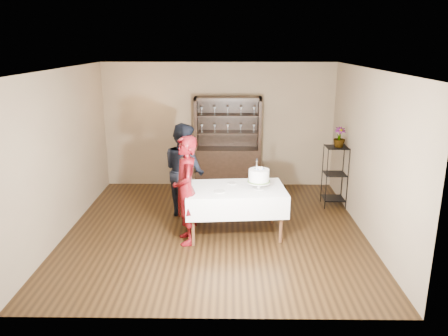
{
  "coord_description": "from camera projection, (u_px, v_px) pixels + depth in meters",
  "views": [
    {
      "loc": [
        0.24,
        -6.9,
        3.11
      ],
      "look_at": [
        0.15,
        0.1,
        1.08
      ],
      "focal_mm": 35.0,
      "sensor_mm": 36.0,
      "label": 1
    }
  ],
  "objects": [
    {
      "name": "wall_left",
      "position": [
        63.0,
        153.0,
        7.15
      ],
      "size": [
        0.02,
        5.0,
        2.7
      ],
      "primitive_type": "cube",
      "color": "brown",
      "rests_on": "floor"
    },
    {
      "name": "ceiling",
      "position": [
        214.0,
        69.0,
        6.74
      ],
      "size": [
        5.0,
        5.0,
        0.0
      ],
      "primitive_type": "plane",
      "rotation": [
        3.14,
        0.0,
        0.0
      ],
      "color": "white",
      "rests_on": "back_wall"
    },
    {
      "name": "cake",
      "position": [
        259.0,
        177.0,
        7.04
      ],
      "size": [
        0.42,
        0.42,
        0.51
      ],
      "rotation": [
        0.0,
        0.0,
        -0.35
      ],
      "color": "beige",
      "rests_on": "cake_table"
    },
    {
      "name": "china_hutch",
      "position": [
        228.0,
        159.0,
        9.47
      ],
      "size": [
        1.4,
        0.48,
        2.0
      ],
      "color": "black",
      "rests_on": "floor"
    },
    {
      "name": "man",
      "position": [
        184.0,
        170.0,
        7.91
      ],
      "size": [
        1.04,
        1.07,
        1.73
      ],
      "primitive_type": "imported",
      "rotation": [
        0.0,
        0.0,
        2.24
      ],
      "color": "black",
      "rests_on": "floor"
    },
    {
      "name": "back_wall",
      "position": [
        219.0,
        125.0,
        9.52
      ],
      "size": [
        5.0,
        0.02,
        2.7
      ],
      "primitive_type": "cube",
      "color": "brown",
      "rests_on": "floor"
    },
    {
      "name": "cake_table",
      "position": [
        235.0,
        199.0,
        7.18
      ],
      "size": [
        1.7,
        1.13,
        0.81
      ],
      "rotation": [
        0.0,
        0.0,
        0.08
      ],
      "color": "white",
      "rests_on": "floor"
    },
    {
      "name": "plant_etagere",
      "position": [
        335.0,
        174.0,
        8.44
      ],
      "size": [
        0.42,
        0.42,
        1.2
      ],
      "color": "black",
      "rests_on": "floor"
    },
    {
      "name": "wall_right",
      "position": [
        368.0,
        154.0,
        7.09
      ],
      "size": [
        0.02,
        5.0,
        2.7
      ],
      "primitive_type": "cube",
      "color": "brown",
      "rests_on": "floor"
    },
    {
      "name": "potted_plant",
      "position": [
        339.0,
        137.0,
        8.2
      ],
      "size": [
        0.22,
        0.22,
        0.38
      ],
      "primitive_type": "imported",
      "rotation": [
        0.0,
        0.0,
        0.0
      ],
      "color": "#537538",
      "rests_on": "plant_etagere"
    },
    {
      "name": "floor",
      "position": [
        215.0,
        230.0,
        7.49
      ],
      "size": [
        5.0,
        5.0,
        0.0
      ],
      "primitive_type": "plane",
      "color": "black",
      "rests_on": "ground"
    },
    {
      "name": "plate_near",
      "position": [
        219.0,
        191.0,
        6.94
      ],
      "size": [
        0.25,
        0.25,
        0.01
      ],
      "primitive_type": "cylinder",
      "rotation": [
        0.0,
        0.0,
        -0.41
      ],
      "color": "beige",
      "rests_on": "cake_table"
    },
    {
      "name": "plate_far",
      "position": [
        232.0,
        183.0,
        7.34
      ],
      "size": [
        0.16,
        0.16,
        0.01
      ],
      "primitive_type": "cylinder",
      "rotation": [
        0.0,
        0.0,
        0.03
      ],
      "color": "beige",
      "rests_on": "cake_table"
    },
    {
      "name": "woman",
      "position": [
        186.0,
        190.0,
        6.83
      ],
      "size": [
        0.54,
        0.71,
        1.74
      ],
      "primitive_type": "imported",
      "rotation": [
        0.0,
        0.0,
        -1.35
      ],
      "color": "#3B0509",
      "rests_on": "floor"
    }
  ]
}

